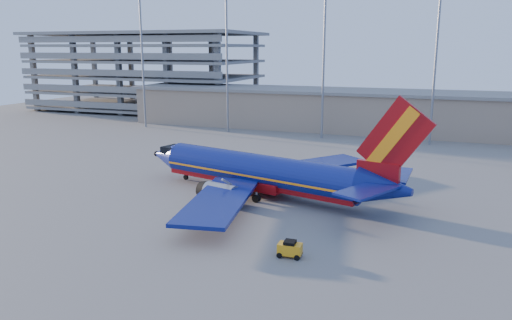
# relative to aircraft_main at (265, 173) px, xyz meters

# --- Properties ---
(ground) EXTENTS (220.00, 220.00, 0.00)m
(ground) POSITION_rel_aircraft_main_xyz_m (2.40, -5.36, -2.72)
(ground) COLOR slate
(ground) RESTS_ON ground
(terminal_building) EXTENTS (122.00, 16.00, 8.50)m
(terminal_building) POSITION_rel_aircraft_main_xyz_m (12.40, 52.64, 1.60)
(terminal_building) COLOR gray
(terminal_building) RESTS_ON ground
(parking_garage) EXTENTS (62.00, 32.00, 21.40)m
(parking_garage) POSITION_rel_aircraft_main_xyz_m (-59.60, 68.69, 9.01)
(parking_garage) COLOR slate
(parking_garage) RESTS_ON ground
(light_mast_row) EXTENTS (101.60, 1.60, 28.65)m
(light_mast_row) POSITION_rel_aircraft_main_xyz_m (7.40, 40.64, 14.83)
(light_mast_row) COLOR gray
(light_mast_row) RESTS_ON ground
(aircraft_main) EXTENTS (36.94, 35.09, 12.74)m
(aircraft_main) POSITION_rel_aircraft_main_xyz_m (0.00, 0.00, 0.00)
(aircraft_main) COLOR navy
(aircraft_main) RESTS_ON ground
(baggage_tug) EXTENTS (2.05, 1.29, 1.44)m
(baggage_tug) POSITION_rel_aircraft_main_xyz_m (7.98, -16.26, -1.97)
(baggage_tug) COLOR #F9A416
(baggage_tug) RESTS_ON ground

